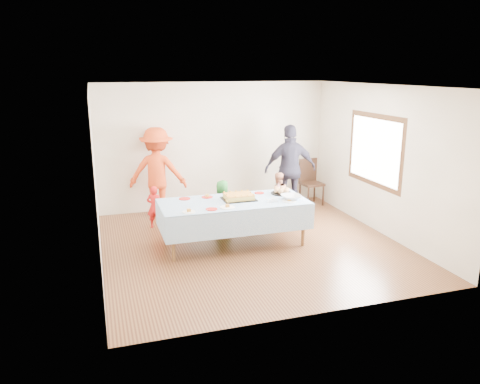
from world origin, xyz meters
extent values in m
plane|color=#452313|center=(0.00, 0.00, 0.00)|extent=(5.00, 5.00, 0.00)
cube|color=#C2B69E|center=(0.00, 2.50, 1.35)|extent=(5.00, 0.04, 2.70)
cube|color=#C2B69E|center=(0.00, -2.50, 1.35)|extent=(5.00, 0.04, 2.70)
cube|color=#C2B69E|center=(-2.50, 0.00, 1.35)|extent=(0.04, 5.00, 2.70)
cube|color=#C2B69E|center=(2.50, 0.00, 1.35)|extent=(0.04, 5.00, 2.70)
cube|color=white|center=(0.00, 0.00, 2.70)|extent=(5.00, 5.00, 0.04)
cube|color=#472B16|center=(2.47, 0.20, 1.50)|extent=(0.03, 1.75, 1.35)
cylinder|color=brown|center=(-1.41, -0.31, 0.36)|extent=(0.06, 0.06, 0.73)
cylinder|color=brown|center=(0.83, -0.31, 0.36)|extent=(0.06, 0.06, 0.73)
cylinder|color=brown|center=(-1.41, 0.53, 0.36)|extent=(0.06, 0.06, 0.73)
cylinder|color=brown|center=(0.83, 0.53, 0.36)|extent=(0.06, 0.06, 0.73)
cube|color=brown|center=(-0.29, 0.11, 0.75)|extent=(2.40, 1.00, 0.04)
cube|color=white|center=(-0.29, 0.11, 0.78)|extent=(2.50, 1.10, 0.01)
cube|color=black|center=(-0.17, 0.18, 0.79)|extent=(0.56, 0.43, 0.02)
cube|color=#E5C157|center=(-0.17, 0.18, 0.83)|extent=(0.47, 0.35, 0.07)
cube|color=#B36D29|center=(-0.17, 0.18, 0.87)|extent=(0.47, 0.35, 0.01)
cylinder|color=black|center=(0.68, 0.31, 0.79)|extent=(0.38, 0.38, 0.02)
sphere|color=tan|center=(0.78, 0.31, 0.85)|extent=(0.09, 0.09, 0.09)
sphere|color=tan|center=(0.73, 0.40, 0.85)|extent=(0.09, 0.09, 0.09)
sphere|color=tan|center=(0.63, 0.40, 0.85)|extent=(0.09, 0.09, 0.09)
sphere|color=tan|center=(0.58, 0.31, 0.85)|extent=(0.09, 0.09, 0.09)
sphere|color=tan|center=(0.63, 0.22, 0.85)|extent=(0.09, 0.09, 0.09)
sphere|color=tan|center=(0.73, 0.22, 0.85)|extent=(0.09, 0.09, 0.09)
sphere|color=tan|center=(0.68, 0.31, 0.85)|extent=(0.09, 0.09, 0.09)
imported|color=silver|center=(0.69, -0.09, 0.82)|extent=(0.34, 0.34, 0.08)
cone|color=white|center=(0.70, 0.52, 0.86)|extent=(0.10, 0.10, 0.16)
cylinder|color=red|center=(-1.05, 0.49, 0.79)|extent=(0.20, 0.20, 0.01)
cylinder|color=red|center=(-0.66, 0.48, 0.79)|extent=(0.20, 0.20, 0.01)
cylinder|color=red|center=(-0.21, 0.51, 0.79)|extent=(0.16, 0.16, 0.01)
cylinder|color=red|center=(0.31, 0.47, 0.79)|extent=(0.18, 0.18, 0.01)
cylinder|color=red|center=(-0.76, -0.25, 0.79)|extent=(0.19, 0.19, 0.01)
cylinder|color=white|center=(-1.14, -0.29, 0.79)|extent=(0.21, 0.21, 0.01)
cylinder|color=white|center=(-0.49, -0.23, 0.79)|extent=(0.25, 0.25, 0.01)
cylinder|color=white|center=(0.62, -0.18, 0.79)|extent=(0.24, 0.24, 0.01)
cylinder|color=black|center=(1.93, 1.77, 0.22)|extent=(0.04, 0.04, 0.45)
cylinder|color=black|center=(2.30, 1.80, 0.22)|extent=(0.04, 0.04, 0.45)
cylinder|color=black|center=(1.90, 2.15, 0.22)|extent=(0.04, 0.04, 0.45)
cylinder|color=black|center=(2.27, 2.18, 0.22)|extent=(0.04, 0.04, 0.45)
cube|color=black|center=(2.10, 1.97, 0.47)|extent=(0.47, 0.47, 0.05)
cube|color=black|center=(2.08, 2.17, 0.75)|extent=(0.44, 0.07, 0.52)
imported|color=red|center=(-1.47, 1.40, 0.41)|extent=(0.36, 0.30, 0.83)
imported|color=#256F2B|center=(-0.27, 0.90, 0.48)|extent=(0.55, 0.46, 0.96)
imported|color=tan|center=(0.99, 1.27, 0.48)|extent=(0.52, 0.43, 0.95)
imported|color=#DD451B|center=(-1.29, 2.20, 0.91)|extent=(1.33, 1.00, 1.83)
imported|color=#2A2736|center=(1.40, 1.61, 0.93)|extent=(1.14, 0.60, 1.86)
camera|label=1|loc=(-2.47, -7.22, 2.96)|focal=35.00mm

